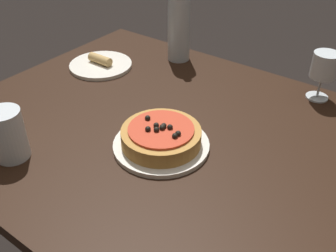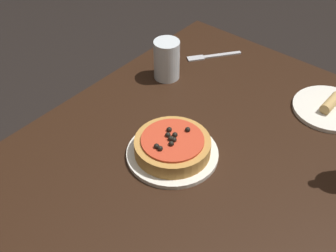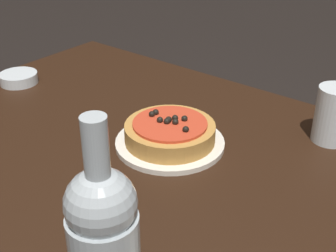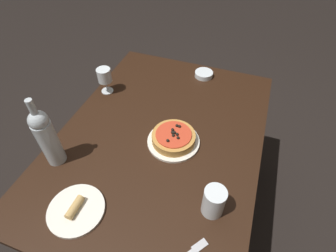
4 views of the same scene
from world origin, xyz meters
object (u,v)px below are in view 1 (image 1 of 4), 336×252
at_px(dining_table, 183,161).
at_px(water_cup, 8,135).
at_px(dinner_plate, 161,145).
at_px(wine_bottle, 179,19).
at_px(wine_glass, 324,67).
at_px(pizza, 161,136).
at_px(side_plate, 101,64).

bearing_deg(dining_table, water_cup, 47.93).
height_order(dining_table, water_cup, water_cup).
height_order(dinner_plate, wine_bottle, wine_bottle).
height_order(wine_glass, wine_bottle, wine_bottle).
distance_m(dining_table, wine_glass, 0.49).
distance_m(wine_glass, water_cup, 0.87).
height_order(dining_table, wine_glass, wine_glass).
height_order(dining_table, pizza, pizza).
bearing_deg(dinner_plate, water_cup, 42.30).
relative_size(dining_table, water_cup, 10.09).
relative_size(wine_glass, wine_bottle, 0.43).
xyz_separation_m(wine_glass, wine_bottle, (0.49, 0.03, 0.05)).
xyz_separation_m(wine_glass, water_cup, (0.50, 0.71, -0.04)).
relative_size(pizza, wine_glass, 1.37).
relative_size(dining_table, pizza, 6.50).
bearing_deg(wine_bottle, dinner_plate, 120.52).
bearing_deg(wine_glass, dining_table, 61.98).
bearing_deg(wine_glass, side_plate, 19.54).
height_order(dinner_plate, water_cup, water_cup).
bearing_deg(dining_table, pizza, 75.78).
distance_m(wine_glass, wine_bottle, 0.49).
bearing_deg(pizza, water_cup, 42.29).
xyz_separation_m(wine_bottle, side_plate, (0.18, 0.21, -0.14)).
distance_m(pizza, wine_glass, 0.53).
xyz_separation_m(dining_table, water_cup, (0.28, 0.32, 0.15)).
height_order(dinner_plate, side_plate, side_plate).
bearing_deg(water_cup, pizza, -137.71).
bearing_deg(dining_table, wine_glass, -118.02).
bearing_deg(water_cup, wine_bottle, -90.32).
bearing_deg(water_cup, dining_table, -132.07).
bearing_deg(dinner_plate, dining_table, -104.28).
bearing_deg(pizza, wine_glass, -116.05).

